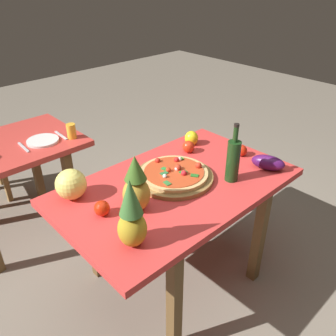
# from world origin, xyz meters

# --- Properties ---
(ground_plane) EXTENTS (10.00, 10.00, 0.00)m
(ground_plane) POSITION_xyz_m (0.00, 0.00, 0.00)
(ground_plane) COLOR gray
(display_table) EXTENTS (1.36, 0.83, 0.73)m
(display_table) POSITION_xyz_m (0.00, 0.00, 0.65)
(display_table) COLOR brown
(display_table) RESTS_ON ground_plane
(background_table) EXTENTS (1.02, 0.70, 0.73)m
(background_table) POSITION_xyz_m (-0.54, 1.15, 0.62)
(background_table) COLOR brown
(background_table) RESTS_ON ground_plane
(pizza_board) EXTENTS (0.46, 0.46, 0.02)m
(pizza_board) POSITION_xyz_m (0.03, 0.05, 0.75)
(pizza_board) COLOR olive
(pizza_board) RESTS_ON display_table
(pizza) EXTENTS (0.40, 0.40, 0.06)m
(pizza) POSITION_xyz_m (0.03, 0.05, 0.77)
(pizza) COLOR tan
(pizza) RESTS_ON pizza_board
(wine_bottle) EXTENTS (0.08, 0.08, 0.35)m
(wine_bottle) POSITION_xyz_m (0.26, -0.19, 0.86)
(wine_bottle) COLOR #183816
(wine_bottle) RESTS_ON display_table
(pineapple_left) EXTENTS (0.13, 0.13, 0.34)m
(pineapple_left) POSITION_xyz_m (-0.49, -0.22, 0.88)
(pineapple_left) COLOR gold
(pineapple_left) RESTS_ON display_table
(pineapple_right) EXTENTS (0.14, 0.14, 0.31)m
(pineapple_right) POSITION_xyz_m (-0.31, -0.04, 0.87)
(pineapple_right) COLOR gold
(pineapple_right) RESTS_ON display_table
(melon) EXTENTS (0.16, 0.16, 0.16)m
(melon) POSITION_xyz_m (-0.50, 0.28, 0.82)
(melon) COLOR #EEE069
(melon) RESTS_ON display_table
(bell_pepper) EXTENTS (0.09, 0.09, 0.10)m
(bell_pepper) POSITION_xyz_m (0.42, 0.29, 0.78)
(bell_pepper) COLOR yellow
(bell_pepper) RESTS_ON display_table
(eggplant) EXTENTS (0.16, 0.22, 0.09)m
(eggplant) POSITION_xyz_m (0.52, -0.26, 0.78)
(eggplant) COLOR #491450
(eggplant) RESTS_ON display_table
(tomato_beside_pepper) EXTENTS (0.07, 0.07, 0.07)m
(tomato_beside_pepper) POSITION_xyz_m (0.54, -0.05, 0.77)
(tomato_beside_pepper) COLOR red
(tomato_beside_pepper) RESTS_ON display_table
(tomato_by_bottle) EXTENTS (0.08, 0.08, 0.08)m
(tomato_by_bottle) POSITION_xyz_m (-0.47, 0.05, 0.77)
(tomato_by_bottle) COLOR red
(tomato_by_bottle) RESTS_ON display_table
(tomato_near_board) EXTENTS (0.08, 0.08, 0.08)m
(tomato_near_board) POSITION_xyz_m (0.33, 0.22, 0.77)
(tomato_near_board) COLOR red
(tomato_near_board) RESTS_ON display_table
(drinking_glass_juice) EXTENTS (0.07, 0.07, 0.11)m
(drinking_glass_juice) POSITION_xyz_m (-0.12, 0.94, 0.79)
(drinking_glass_juice) COLOR gold
(drinking_glass_juice) RESTS_ON background_table
(dinner_plate) EXTENTS (0.22, 0.22, 0.02)m
(dinner_plate) POSITION_xyz_m (-0.31, 1.03, 0.74)
(dinner_plate) COLOR white
(dinner_plate) RESTS_ON background_table
(fork_utensil) EXTENTS (0.03, 0.18, 0.01)m
(fork_utensil) POSITION_xyz_m (-0.45, 1.03, 0.74)
(fork_utensil) COLOR silver
(fork_utensil) RESTS_ON background_table
(knife_utensil) EXTENTS (0.02, 0.18, 0.01)m
(knife_utensil) POSITION_xyz_m (-0.17, 1.03, 0.74)
(knife_utensil) COLOR silver
(knife_utensil) RESTS_ON background_table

